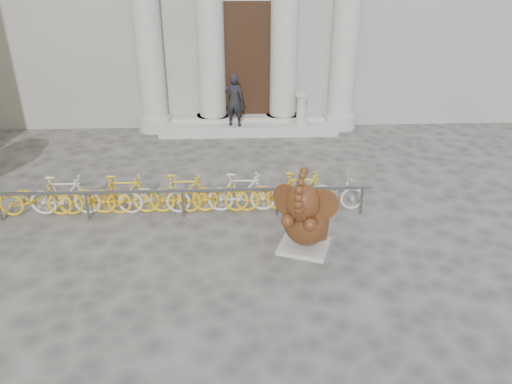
{
  "coord_description": "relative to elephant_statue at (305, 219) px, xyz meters",
  "views": [
    {
      "loc": [
        -0.43,
        -6.88,
        5.83
      ],
      "look_at": [
        -0.03,
        2.56,
        1.1
      ],
      "focal_mm": 35.0,
      "sensor_mm": 36.0,
      "label": 1
    }
  ],
  "objects": [
    {
      "name": "elephant_statue",
      "position": [
        0.0,
        0.0,
        0.0
      ],
      "size": [
        1.36,
        1.6,
        2.02
      ],
      "rotation": [
        0.0,
        0.0,
        -0.36
      ],
      "color": "#A8A59E",
      "rests_on": "ground"
    },
    {
      "name": "ground",
      "position": [
        -0.97,
        -2.02,
        -0.73
      ],
      "size": [
        80.0,
        80.0,
        0.0
      ],
      "primitive_type": "plane",
      "color": "#474442",
      "rests_on": "ground"
    },
    {
      "name": "pedestrian",
      "position": [
        -1.44,
        7.03,
        0.49
      ],
      "size": [
        0.71,
        0.56,
        1.73
      ],
      "primitive_type": "imported",
      "rotation": [
        0.0,
        0.0,
        2.89
      ],
      "color": "black",
      "rests_on": "entrance_steps"
    },
    {
      "name": "balustrade_post",
      "position": [
        0.79,
        7.08,
        0.12
      ],
      "size": [
        0.44,
        0.44,
        1.08
      ],
      "color": "#A8A59E",
      "rests_on": "entrance_steps"
    },
    {
      "name": "entrance_steps",
      "position": [
        -0.97,
        7.38,
        -0.55
      ],
      "size": [
        6.0,
        1.2,
        0.36
      ],
      "primitive_type": "cube",
      "color": "#A8A59E",
      "rests_on": "ground"
    },
    {
      "name": "bike_rack",
      "position": [
        -2.68,
        1.73,
        -0.23
      ],
      "size": [
        8.88,
        0.53,
        1.0
      ],
      "color": "slate",
      "rests_on": "ground"
    }
  ]
}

